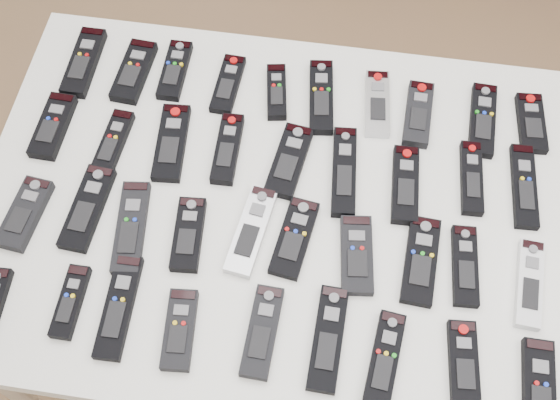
# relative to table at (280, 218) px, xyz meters

# --- Properties ---
(ground) EXTENTS (4.00, 4.00, 0.00)m
(ground) POSITION_rel_table_xyz_m (0.14, 0.08, -0.72)
(ground) COLOR #9C774F
(ground) RESTS_ON ground
(table) EXTENTS (1.25, 0.88, 0.78)m
(table) POSITION_rel_table_xyz_m (0.00, 0.00, 0.00)
(table) COLOR white
(table) RESTS_ON ground
(remote_0) EXTENTS (0.06, 0.19, 0.02)m
(remote_0) POSITION_rel_table_xyz_m (-0.50, 0.29, 0.07)
(remote_0) COLOR black
(remote_0) RESTS_ON table
(remote_1) EXTENTS (0.07, 0.17, 0.02)m
(remote_1) POSITION_rel_table_xyz_m (-0.38, 0.28, 0.07)
(remote_1) COLOR black
(remote_1) RESTS_ON table
(remote_2) EXTENTS (0.05, 0.16, 0.02)m
(remote_2) POSITION_rel_table_xyz_m (-0.29, 0.30, 0.07)
(remote_2) COLOR black
(remote_2) RESTS_ON table
(remote_3) EXTENTS (0.06, 0.16, 0.02)m
(remote_3) POSITION_rel_table_xyz_m (-0.16, 0.28, 0.07)
(remote_3) COLOR black
(remote_3) RESTS_ON table
(remote_4) EXTENTS (0.07, 0.15, 0.02)m
(remote_4) POSITION_rel_table_xyz_m (-0.05, 0.28, 0.07)
(remote_4) COLOR black
(remote_4) RESTS_ON table
(remote_5) EXTENTS (0.07, 0.20, 0.02)m
(remote_5) POSITION_rel_table_xyz_m (0.05, 0.28, 0.07)
(remote_5) COLOR black
(remote_5) RESTS_ON table
(remote_6) EXTENTS (0.07, 0.17, 0.02)m
(remote_6) POSITION_rel_table_xyz_m (0.18, 0.28, 0.07)
(remote_6) COLOR #B7B7BC
(remote_6) RESTS_ON table
(remote_7) EXTENTS (0.06, 0.17, 0.02)m
(remote_7) POSITION_rel_table_xyz_m (0.27, 0.26, 0.07)
(remote_7) COLOR black
(remote_7) RESTS_ON table
(remote_8) EXTENTS (0.06, 0.19, 0.02)m
(remote_8) POSITION_rel_table_xyz_m (0.41, 0.27, 0.07)
(remote_8) COLOR black
(remote_8) RESTS_ON table
(remote_9) EXTENTS (0.07, 0.15, 0.02)m
(remote_9) POSITION_rel_table_xyz_m (0.51, 0.28, 0.07)
(remote_9) COLOR black
(remote_9) RESTS_ON table
(remote_10) EXTENTS (0.06, 0.16, 0.02)m
(remote_10) POSITION_rel_table_xyz_m (-0.51, 0.11, 0.07)
(remote_10) COLOR black
(remote_10) RESTS_ON table
(remote_11) EXTENTS (0.06, 0.17, 0.02)m
(remote_11) POSITION_rel_table_xyz_m (-0.38, 0.09, 0.07)
(remote_11) COLOR black
(remote_11) RESTS_ON table
(remote_12) EXTENTS (0.07, 0.19, 0.02)m
(remote_12) POSITION_rel_table_xyz_m (-0.25, 0.11, 0.07)
(remote_12) COLOR black
(remote_12) RESTS_ON table
(remote_13) EXTENTS (0.05, 0.17, 0.02)m
(remote_13) POSITION_rel_table_xyz_m (-0.13, 0.11, 0.07)
(remote_13) COLOR black
(remote_13) RESTS_ON table
(remote_14) EXTENTS (0.08, 0.18, 0.02)m
(remote_14) POSITION_rel_table_xyz_m (0.00, 0.10, 0.07)
(remote_14) COLOR black
(remote_14) RESTS_ON table
(remote_15) EXTENTS (0.07, 0.21, 0.02)m
(remote_15) POSITION_rel_table_xyz_m (0.12, 0.09, 0.07)
(remote_15) COLOR black
(remote_15) RESTS_ON table
(remote_16) EXTENTS (0.06, 0.18, 0.02)m
(remote_16) POSITION_rel_table_xyz_m (0.25, 0.08, 0.07)
(remote_16) COLOR black
(remote_16) RESTS_ON table
(remote_17) EXTENTS (0.05, 0.17, 0.02)m
(remote_17) POSITION_rel_table_xyz_m (0.39, 0.12, 0.07)
(remote_17) COLOR black
(remote_17) RESTS_ON table
(remote_18) EXTENTS (0.06, 0.20, 0.02)m
(remote_18) POSITION_rel_table_xyz_m (0.49, 0.11, 0.07)
(remote_18) COLOR black
(remote_18) RESTS_ON table
(remote_19) EXTENTS (0.08, 0.16, 0.02)m
(remote_19) POSITION_rel_table_xyz_m (-0.51, -0.10, 0.07)
(remote_19) COLOR black
(remote_19) RESTS_ON table
(remote_20) EXTENTS (0.07, 0.19, 0.02)m
(remote_20) POSITION_rel_table_xyz_m (-0.38, -0.07, 0.07)
(remote_20) COLOR black
(remote_20) RESTS_ON table
(remote_21) EXTENTS (0.08, 0.21, 0.02)m
(remote_21) POSITION_rel_table_xyz_m (-0.29, -0.10, 0.07)
(remote_21) COLOR black
(remote_21) RESTS_ON table
(remote_22) EXTENTS (0.07, 0.16, 0.02)m
(remote_22) POSITION_rel_table_xyz_m (-0.17, -0.10, 0.07)
(remote_22) COLOR black
(remote_22) RESTS_ON table
(remote_23) EXTENTS (0.08, 0.20, 0.02)m
(remote_23) POSITION_rel_table_xyz_m (-0.05, -0.07, 0.07)
(remote_23) COLOR #B7B7BC
(remote_23) RESTS_ON table
(remote_24) EXTENTS (0.08, 0.18, 0.02)m
(remote_24) POSITION_rel_table_xyz_m (0.04, -0.08, 0.07)
(remote_24) COLOR black
(remote_24) RESTS_ON table
(remote_25) EXTENTS (0.08, 0.17, 0.02)m
(remote_25) POSITION_rel_table_xyz_m (0.17, -0.09, 0.07)
(remote_25) COLOR black
(remote_25) RESTS_ON table
(remote_26) EXTENTS (0.07, 0.19, 0.02)m
(remote_26) POSITION_rel_table_xyz_m (0.29, -0.09, 0.07)
(remote_26) COLOR black
(remote_26) RESTS_ON table
(remote_27) EXTENTS (0.06, 0.17, 0.02)m
(remote_27) POSITION_rel_table_xyz_m (0.38, -0.09, 0.07)
(remote_27) COLOR black
(remote_27) RESTS_ON table
(remote_28) EXTENTS (0.06, 0.18, 0.02)m
(remote_28) POSITION_rel_table_xyz_m (0.50, -0.10, 0.07)
(remote_28) COLOR silver
(remote_28) RESTS_ON table
(remote_30) EXTENTS (0.04, 0.14, 0.02)m
(remote_30) POSITION_rel_table_xyz_m (-0.36, -0.27, 0.07)
(remote_30) COLOR black
(remote_30) RESTS_ON table
(remote_31) EXTENTS (0.06, 0.21, 0.02)m
(remote_31) POSITION_rel_table_xyz_m (-0.27, -0.27, 0.07)
(remote_31) COLOR black
(remote_31) RESTS_ON table
(remote_32) EXTENTS (0.07, 0.16, 0.02)m
(remote_32) POSITION_rel_table_xyz_m (-0.14, -0.29, 0.07)
(remote_32) COLOR black
(remote_32) RESTS_ON table
(remote_33) EXTENTS (0.06, 0.18, 0.02)m
(remote_33) POSITION_rel_table_xyz_m (0.01, -0.28, 0.07)
(remote_33) COLOR black
(remote_33) RESTS_ON table
(remote_34) EXTENTS (0.06, 0.20, 0.02)m
(remote_34) POSITION_rel_table_xyz_m (0.13, -0.27, 0.07)
(remote_34) COLOR black
(remote_34) RESTS_ON table
(remote_35) EXTENTS (0.07, 0.19, 0.02)m
(remote_35) POSITION_rel_table_xyz_m (0.24, -0.30, 0.07)
(remote_35) COLOR black
(remote_35) RESTS_ON table
(remote_36) EXTENTS (0.06, 0.16, 0.02)m
(remote_36) POSITION_rel_table_xyz_m (0.38, -0.28, 0.07)
(remote_36) COLOR black
(remote_36) RESTS_ON table
(remote_37) EXTENTS (0.06, 0.19, 0.02)m
(remote_37) POSITION_rel_table_xyz_m (0.51, -0.31, 0.07)
(remote_37) COLOR black
(remote_37) RESTS_ON table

